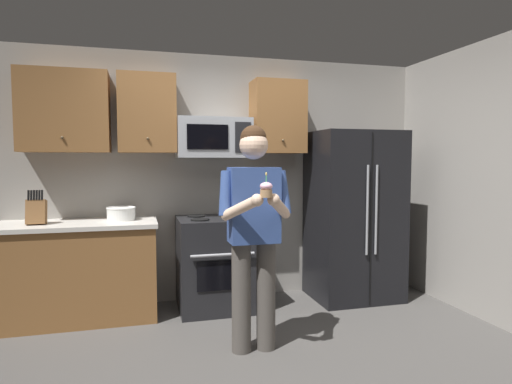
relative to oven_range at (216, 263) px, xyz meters
name	(u,v)px	position (x,y,z in m)	size (l,w,h in m)	color
ground_plane	(270,367)	(0.15, -1.36, -0.46)	(6.00, 6.00, 0.00)	#474442
wall_back	(223,178)	(0.15, 0.39, 0.84)	(4.40, 0.10, 2.60)	gray
wall_right	(499,182)	(2.40, -1.06, 0.84)	(0.10, 4.40, 2.60)	gray
oven_range	(216,263)	(0.00, 0.00, 0.00)	(0.76, 0.70, 0.93)	black
microwave	(214,138)	(0.00, 0.12, 1.26)	(0.74, 0.41, 0.40)	#9EA0A5
refrigerator	(354,215)	(1.50, -0.04, 0.44)	(0.90, 0.75, 1.80)	black
cabinet_row_upper	(155,114)	(-0.57, 0.17, 1.49)	(2.78, 0.36, 0.76)	brown
counter_left	(79,271)	(-1.30, 0.02, 0.00)	(1.44, 0.66, 0.92)	brown
knife_block	(36,212)	(-1.63, -0.03, 0.58)	(0.16, 0.15, 0.32)	brown
bowl_large_white	(121,213)	(-0.91, 0.07, 0.53)	(0.27, 0.27, 0.13)	white
person	(254,225)	(0.11, -1.06, 0.53)	(0.60, 0.48, 1.76)	#4C4742
cupcake	(266,189)	(0.11, -1.39, 0.83)	(0.09, 0.09, 0.17)	#A87F56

